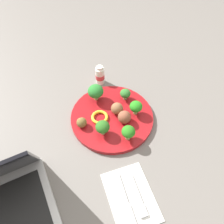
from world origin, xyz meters
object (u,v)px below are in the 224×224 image
(broccoli_floret_mid_right, at_px, (125,94))
(yogurt_bottle, at_px, (101,75))
(meatball_center, at_px, (117,109))
(napkin, at_px, (131,197))
(broccoli_floret_near_rim, at_px, (128,132))
(meatball_front_left, at_px, (82,123))
(meatball_mid_left, at_px, (124,117))
(plate, at_px, (112,117))
(knife, at_px, (125,201))
(fork, at_px, (138,197))
(broccoli_floret_front_right, at_px, (96,91))
(broccoli_floret_back_left, at_px, (103,127))
(pepper_ring_near_rim, at_px, (99,116))
(broccoli_floret_mid_left, at_px, (136,107))

(broccoli_floret_mid_right, height_order, yogurt_bottle, yogurt_bottle)
(meatball_center, bearing_deg, napkin, -7.62)
(broccoli_floret_near_rim, bearing_deg, meatball_center, -176.66)
(meatball_front_left, bearing_deg, yogurt_bottle, 151.09)
(broccoli_floret_near_rim, bearing_deg, meatball_mid_left, 173.48)
(meatball_front_left, distance_m, meatball_mid_left, 0.14)
(plate, xyz_separation_m, knife, (0.28, -0.03, -0.00))
(meatball_center, relative_size, fork, 0.34)
(broccoli_floret_front_right, height_order, broccoli_floret_mid_right, broccoli_floret_front_right)
(plate, relative_size, yogurt_bottle, 3.57)
(broccoli_floret_mid_right, xyz_separation_m, broccoli_floret_back_left, (0.12, -0.11, 0.01))
(broccoli_floret_front_right, relative_size, pepper_ring_near_rim, 1.05)
(broccoli_floret_front_right, bearing_deg, meatball_mid_left, 29.96)
(broccoli_floret_near_rim, distance_m, broccoli_floret_back_left, 0.08)
(plate, relative_size, broccoli_floret_mid_left, 5.44)
(meatball_center, distance_m, meatball_mid_left, 0.04)
(broccoli_floret_near_rim, height_order, meatball_center, broccoli_floret_near_rim)
(broccoli_floret_back_left, bearing_deg, broccoli_floret_mid_right, 137.93)
(broccoli_floret_mid_right, height_order, broccoli_floret_back_left, broccoli_floret_back_left)
(knife, height_order, yogurt_bottle, yogurt_bottle)
(meatball_front_left, bearing_deg, pepper_ring_near_rim, 107.23)
(broccoli_floret_near_rim, relative_size, yogurt_bottle, 0.67)
(plate, xyz_separation_m, broccoli_floret_mid_left, (0.01, 0.08, 0.04))
(broccoli_floret_mid_left, bearing_deg, fork, -16.47)
(plate, relative_size, fork, 2.32)
(broccoli_floret_mid_right, bearing_deg, pepper_ring_near_rim, -61.37)
(meatball_front_left, distance_m, pepper_ring_near_rim, 0.07)
(plate, bearing_deg, pepper_ring_near_rim, -96.46)
(yogurt_bottle, bearing_deg, broccoli_floret_back_left, -11.57)
(broccoli_floret_near_rim, distance_m, knife, 0.19)
(broccoli_floret_mid_right, bearing_deg, meatball_mid_left, -18.25)
(meatball_front_left, distance_m, fork, 0.28)
(broccoli_floret_front_right, bearing_deg, meatball_center, 35.27)
(broccoli_floret_front_right, height_order, pepper_ring_near_rim, broccoli_floret_front_right)
(yogurt_bottle, bearing_deg, broccoli_floret_near_rim, 4.48)
(broccoli_floret_back_left, xyz_separation_m, yogurt_bottle, (-0.24, 0.05, -0.01))
(broccoli_floret_back_left, xyz_separation_m, meatball_front_left, (-0.04, -0.06, -0.02))
(meatball_front_left, height_order, yogurt_bottle, yogurt_bottle)
(broccoli_floret_front_right, bearing_deg, yogurt_bottle, 157.05)
(broccoli_floret_front_right, distance_m, napkin, 0.36)
(broccoli_floret_back_left, xyz_separation_m, knife, (0.22, 0.01, -0.04))
(broccoli_floret_near_rim, xyz_separation_m, broccoli_floret_mid_left, (-0.09, 0.05, -0.00))
(broccoli_floret_near_rim, relative_size, broccoli_floret_front_right, 0.86)
(broccoli_floret_mid_left, bearing_deg, knife, -23.17)
(pepper_ring_near_rim, distance_m, yogurt_bottle, 0.18)
(meatball_center, bearing_deg, plate, -63.92)
(broccoli_floret_back_left, bearing_deg, yogurt_bottle, 168.43)
(plate, height_order, broccoli_floret_front_right, broccoli_floret_front_right)
(broccoli_floret_near_rim, height_order, broccoli_floret_front_right, broccoli_floret_front_right)
(broccoli_floret_front_right, relative_size, fork, 0.50)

